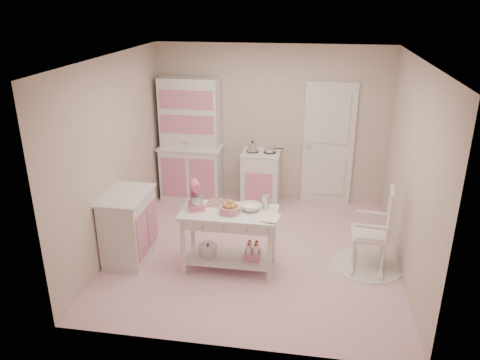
% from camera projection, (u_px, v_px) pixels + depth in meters
% --- Properties ---
extents(room_shell, '(3.84, 3.84, 2.62)m').
position_uv_depth(room_shell, '(257.00, 136.00, 5.83)').
color(room_shell, pink).
rests_on(room_shell, ground).
extents(door, '(0.82, 0.05, 2.04)m').
position_uv_depth(door, '(328.00, 144.00, 7.64)').
color(door, white).
rests_on(door, ground).
extents(hutch, '(1.06, 0.50, 2.08)m').
position_uv_depth(hutch, '(190.00, 140.00, 7.78)').
color(hutch, white).
rests_on(hutch, ground).
extents(stove, '(0.62, 0.57, 0.92)m').
position_uv_depth(stove, '(261.00, 178.00, 7.76)').
color(stove, white).
rests_on(stove, ground).
extents(base_cabinet, '(0.54, 0.84, 0.92)m').
position_uv_depth(base_cabinet, '(129.00, 226.00, 6.14)').
color(base_cabinet, white).
rests_on(base_cabinet, ground).
extents(lace_rug, '(0.92, 0.92, 0.01)m').
position_uv_depth(lace_rug, '(367.00, 264.00, 6.12)').
color(lace_rug, white).
rests_on(lace_rug, ground).
extents(rocking_chair, '(0.57, 0.78, 1.10)m').
position_uv_depth(rocking_chair, '(371.00, 227.00, 5.92)').
color(rocking_chair, white).
rests_on(rocking_chair, ground).
extents(work_table, '(1.20, 0.60, 0.80)m').
position_uv_depth(work_table, '(229.00, 240.00, 5.93)').
color(work_table, white).
rests_on(work_table, ground).
extents(stand_mixer, '(0.29, 0.34, 0.34)m').
position_uv_depth(stand_mixer, '(196.00, 196.00, 5.80)').
color(stand_mixer, pink).
rests_on(stand_mixer, work_table).
extents(cookie_tray, '(0.34, 0.24, 0.02)m').
position_uv_depth(cookie_tray, '(220.00, 204.00, 5.97)').
color(cookie_tray, silver).
rests_on(cookie_tray, work_table).
extents(bread_basket, '(0.25, 0.25, 0.09)m').
position_uv_depth(bread_basket, '(230.00, 210.00, 5.72)').
color(bread_basket, pink).
rests_on(bread_basket, work_table).
extents(mixing_bowl, '(0.25, 0.25, 0.08)m').
position_uv_depth(mixing_bowl, '(251.00, 207.00, 5.80)').
color(mixing_bowl, white).
rests_on(mixing_bowl, work_table).
extents(metal_pitcher, '(0.10, 0.10, 0.17)m').
position_uv_depth(metal_pitcher, '(266.00, 202.00, 5.83)').
color(metal_pitcher, silver).
rests_on(metal_pitcher, work_table).
extents(recipe_book, '(0.22, 0.27, 0.02)m').
position_uv_depth(recipe_book, '(264.00, 217.00, 5.60)').
color(recipe_book, white).
rests_on(recipe_book, work_table).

